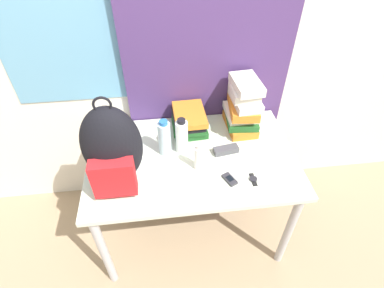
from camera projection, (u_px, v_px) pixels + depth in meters
The scene contains 13 objects.
ground_plane at pixel (199, 276), 1.99m from camera, with size 12.00×12.00×0.00m, color #9E8466.
wall_back at pixel (181, 40), 1.78m from camera, with size 6.00×0.06×2.50m.
curtain_blue at pixel (209, 42), 1.76m from camera, with size 1.04×0.04×2.50m.
desk at pixel (192, 166), 1.84m from camera, with size 1.23×0.78×0.74m.
backpack at pixel (112, 149), 1.50m from camera, with size 0.30×0.27×0.53m.
book_stack_left at pixel (189, 121), 1.91m from camera, with size 0.22×0.28×0.15m.
book_stack_center at pixel (243, 106), 1.88m from camera, with size 0.22×0.29×0.35m.
water_bottle at pixel (165, 138), 1.73m from camera, with size 0.07×0.07×0.24m.
sports_bottle at pixel (182, 136), 1.74m from camera, with size 0.07×0.07×0.24m.
sunscreen_bottle at pixel (198, 157), 1.66m from camera, with size 0.05×0.05×0.17m.
cell_phone at pixel (230, 179), 1.64m from camera, with size 0.08×0.10×0.02m.
sunglasses_case at pixel (226, 150), 1.80m from camera, with size 0.16×0.08×0.04m.
wristwatch at pixel (253, 179), 1.64m from camera, with size 0.04×0.09×0.01m.
Camera 1 is at (-0.16, -0.86, 1.99)m, focal length 28.00 mm.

